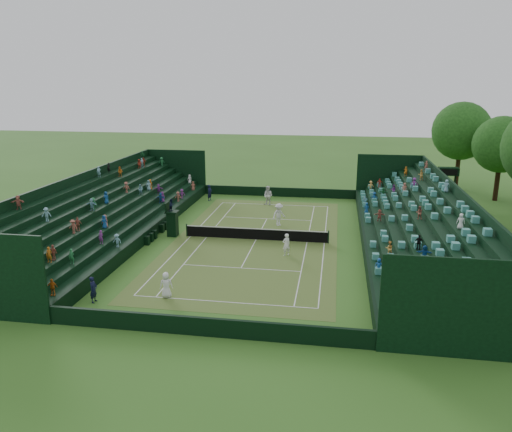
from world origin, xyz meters
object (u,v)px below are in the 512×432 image
object	(u,v)px
tennis_net	(256,234)
player_near_west	(166,285)
player_near_east	(286,245)
player_far_west	(268,196)
umpire_chair	(172,220)
player_far_east	(279,215)

from	to	relation	value
tennis_net	player_near_west	size ratio (longest dim) A/B	7.40
player_near_west	player_near_east	distance (m)	10.52
player_near_east	player_far_west	distance (m)	15.40
umpire_chair	player_near_east	bearing A→B (deg)	-18.59
player_far_west	player_near_west	bearing A→B (deg)	-72.97
player_near_west	player_far_west	world-z (taller)	player_far_west
tennis_net	umpire_chair	bearing A→B (deg)	-179.76
player_near_west	player_far_east	distance (m)	16.87
tennis_net	player_far_west	xyz separation A→B (m)	(-0.63, 11.70, 0.47)
player_far_east	player_far_west	bearing A→B (deg)	63.73
umpire_chair	player_far_west	xyz separation A→B (m)	(6.36, 11.73, -0.35)
tennis_net	player_near_east	distance (m)	4.34
player_near_east	player_far_east	bearing A→B (deg)	-116.29
player_near_west	player_far_east	size ratio (longest dim) A/B	0.79
player_near_west	player_near_east	world-z (taller)	player_near_east
tennis_net	player_near_east	world-z (taller)	player_near_east
player_near_east	tennis_net	bearing A→B (deg)	-86.87
tennis_net	player_near_east	size ratio (longest dim) A/B	6.92
umpire_chair	player_near_west	size ratio (longest dim) A/B	2.00
tennis_net	player_near_east	xyz separation A→B (m)	(2.79, -3.31, 0.32)
umpire_chair	player_far_west	world-z (taller)	umpire_chair
player_near_east	player_far_west	world-z (taller)	player_far_west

